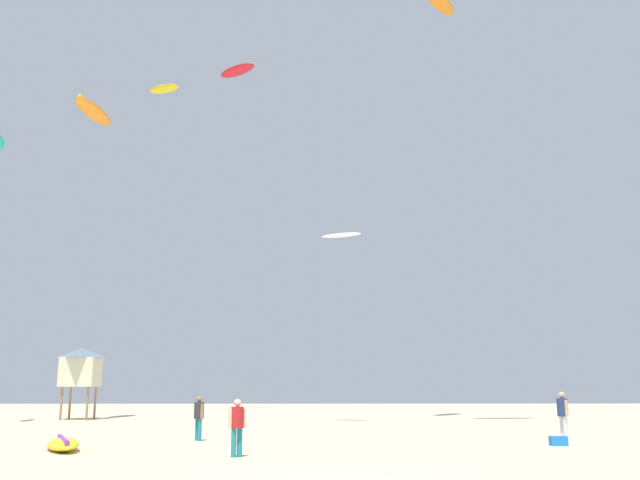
% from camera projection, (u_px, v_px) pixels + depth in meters
% --- Properties ---
extents(person_foreground, '(0.49, 0.37, 1.65)m').
position_uv_depth(person_foreground, '(237.00, 423.00, 20.29)').
color(person_foreground, teal).
rests_on(person_foreground, ground).
extents(person_midground, '(0.37, 0.45, 1.63)m').
position_uv_depth(person_midground, '(199.00, 415.00, 26.00)').
color(person_midground, teal).
rests_on(person_midground, ground).
extents(person_left, '(0.40, 0.57, 1.78)m').
position_uv_depth(person_left, '(563.00, 412.00, 26.11)').
color(person_left, silver).
rests_on(person_left, ground).
extents(kite_grounded_near, '(2.23, 3.51, 0.44)m').
position_uv_depth(kite_grounded_near, '(63.00, 444.00, 22.23)').
color(kite_grounded_near, yellow).
rests_on(kite_grounded_near, ground).
extents(lifeguard_tower, '(2.30, 2.30, 4.15)m').
position_uv_depth(lifeguard_tower, '(81.00, 367.00, 41.44)').
color(lifeguard_tower, '#8C704C').
rests_on(lifeguard_tower, ground).
extents(cooler_box, '(0.56, 0.36, 0.32)m').
position_uv_depth(cooler_box, '(558.00, 441.00, 23.80)').
color(cooler_box, blue).
rests_on(cooler_box, ground).
extents(kite_aloft_0, '(3.34, 4.28, 0.56)m').
position_uv_depth(kite_aloft_0, '(438.00, 0.00, 43.71)').
color(kite_aloft_0, orange).
extents(kite_aloft_1, '(2.70, 1.72, 0.64)m').
position_uv_depth(kite_aloft_1, '(164.00, 89.00, 53.99)').
color(kite_aloft_1, yellow).
extents(kite_aloft_3, '(2.41, 1.54, 0.46)m').
position_uv_depth(kite_aloft_3, '(341.00, 235.00, 38.81)').
color(kite_aloft_3, white).
extents(kite_aloft_4, '(1.71, 4.59, 0.54)m').
position_uv_depth(kite_aloft_4, '(94.00, 112.00, 42.28)').
color(kite_aloft_4, orange).
extents(kite_aloft_5, '(3.63, 3.15, 0.76)m').
position_uv_depth(kite_aloft_5, '(237.00, 70.00, 58.40)').
color(kite_aloft_5, red).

